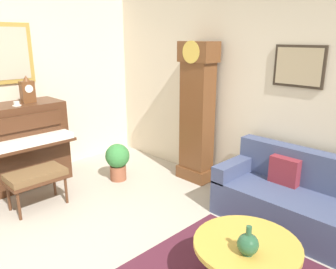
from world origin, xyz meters
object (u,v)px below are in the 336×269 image
at_px(grandfather_clock, 197,117).
at_px(potted_plant, 118,159).
at_px(piano, 13,146).
at_px(green_jug, 248,244).
at_px(mantel_clock, 27,90).
at_px(teacup, 17,104).
at_px(piano_bench, 36,177).
at_px(couch, 304,203).
at_px(coffee_table, 247,246).

bearing_deg(grandfather_clock, potted_plant, -132.20).
bearing_deg(piano, green_jug, 6.90).
bearing_deg(mantel_clock, green_jug, 2.17).
xyz_separation_m(piano, teacup, (0.12, 0.08, 0.61)).
xyz_separation_m(piano_bench, teacup, (-0.70, 0.14, 0.80)).
bearing_deg(mantel_clock, grandfather_clock, 46.67).
relative_size(piano, piano_bench, 2.06).
bearing_deg(couch, mantel_clock, -155.54).
bearing_deg(couch, piano_bench, -143.60).
xyz_separation_m(mantel_clock, green_jug, (3.54, 0.13, -0.81)).
bearing_deg(grandfather_clock, piano_bench, -111.42).
distance_m(teacup, green_jug, 3.50).
bearing_deg(grandfather_clock, piano, -128.93).
relative_size(piano_bench, couch, 0.37).
bearing_deg(green_jug, piano, -173.10).
bearing_deg(grandfather_clock, couch, -6.57).
distance_m(piano_bench, couch, 3.18).
height_order(coffee_table, green_jug, green_jug).
height_order(coffee_table, teacup, teacup).
height_order(piano_bench, grandfather_clock, grandfather_clock).
relative_size(piano, green_jug, 6.00).
bearing_deg(couch, green_jug, -83.59).
height_order(piano, coffee_table, piano).
relative_size(piano_bench, grandfather_clock, 0.34).
bearing_deg(green_jug, grandfather_clock, 139.80).
bearing_deg(green_jug, piano_bench, -169.93).
height_order(green_jug, potted_plant, green_jug).
distance_m(couch, mantel_clock, 3.86).
height_order(grandfather_clock, coffee_table, grandfather_clock).
bearing_deg(green_jug, teacup, -174.20).
relative_size(couch, mantel_clock, 5.00).
height_order(piano_bench, coffee_table, piano_bench).
relative_size(piano, mantel_clock, 3.79).
bearing_deg(potted_plant, grandfather_clock, 47.80).
height_order(piano, potted_plant, piano).
height_order(piano, teacup, teacup).
xyz_separation_m(teacup, potted_plant, (0.73, 1.08, -0.89)).
relative_size(green_jug, potted_plant, 0.43).
bearing_deg(coffee_table, potted_plant, 166.77).
xyz_separation_m(grandfather_clock, teacup, (-1.52, -1.95, 0.24)).
distance_m(piano, mantel_clock, 0.81).
xyz_separation_m(piano_bench, coffee_table, (2.64, 0.61, 0.02)).
bearing_deg(coffee_table, teacup, -171.98).
bearing_deg(teacup, mantel_clock, 119.98).
distance_m(piano_bench, green_jug, 2.77).
height_order(piano_bench, green_jug, green_jug).
height_order(piano, grandfather_clock, grandfather_clock).
height_order(grandfather_clock, mantel_clock, grandfather_clock).
relative_size(piano_bench, coffee_table, 0.80).
xyz_separation_m(mantel_clock, teacup, (0.12, -0.21, -0.15)).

